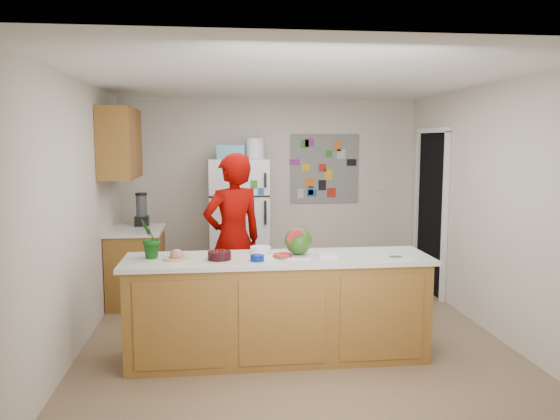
{
  "coord_description": "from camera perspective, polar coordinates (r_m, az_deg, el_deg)",
  "views": [
    {
      "loc": [
        -0.72,
        -5.15,
        1.92
      ],
      "look_at": [
        -0.1,
        0.2,
        1.24
      ],
      "focal_mm": 35.0,
      "sensor_mm": 36.0,
      "label": 1
    }
  ],
  "objects": [
    {
      "name": "keys",
      "position": [
        4.86,
        11.97,
        -4.8
      ],
      "size": [
        0.1,
        0.05,
        0.01
      ],
      "primitive_type": "cube",
      "rotation": [
        0.0,
        0.0,
        0.09
      ],
      "color": "gray",
      "rests_on": "peninsula_top"
    },
    {
      "name": "peninsula_top",
      "position": [
        4.79,
        -0.2,
        -5.14
      ],
      "size": [
        2.68,
        0.7,
        0.04
      ],
      "primitive_type": "cube",
      "color": "silver",
      "rests_on": "peninsula_base"
    },
    {
      "name": "ceiling",
      "position": [
        5.24,
        1.4,
        13.62
      ],
      "size": [
        4.0,
        4.5,
        0.02
      ],
      "primitive_type": "cube",
      "color": "white",
      "rests_on": "wall_back"
    },
    {
      "name": "paper_towel",
      "position": [
        4.81,
        4.96,
        -4.75
      ],
      "size": [
        0.17,
        0.15,
        0.02
      ],
      "primitive_type": "cube",
      "rotation": [
        0.0,
        0.0,
        -0.03
      ],
      "color": "white",
      "rests_on": "peninsula_top"
    },
    {
      "name": "doorway",
      "position": [
        7.19,
        15.58,
        -0.3
      ],
      "size": [
        0.03,
        0.85,
        2.04
      ],
      "primitive_type": "cube",
      "color": "black",
      "rests_on": "ground"
    },
    {
      "name": "fridge_top_bin",
      "position": [
        7.04,
        -5.22,
        6.07
      ],
      "size": [
        0.35,
        0.28,
        0.18
      ],
      "primitive_type": "cube",
      "color": "#5999B2",
      "rests_on": "refrigerator"
    },
    {
      "name": "photo_collage",
      "position": [
        7.54,
        4.68,
        4.32
      ],
      "size": [
        0.95,
        0.01,
        0.95
      ],
      "primitive_type": "cube",
      "color": "slate",
      "rests_on": "wall_back"
    },
    {
      "name": "wall_left",
      "position": [
        5.35,
        -20.47,
        -0.49
      ],
      "size": [
        0.02,
        4.5,
        2.5
      ],
      "primitive_type": "cube",
      "color": "beige",
      "rests_on": "ground"
    },
    {
      "name": "potted_plant",
      "position": [
        4.81,
        -13.44,
        -2.9
      ],
      "size": [
        0.21,
        0.23,
        0.35
      ],
      "primitive_type": "imported",
      "rotation": [
        0.0,
        0.0,
        4.4
      ],
      "color": "#13430F",
      "rests_on": "peninsula_top"
    },
    {
      "name": "peninsula_base",
      "position": [
        4.91,
        -0.2,
        -10.39
      ],
      "size": [
        2.6,
        0.62,
        0.88
      ],
      "primitive_type": "cube",
      "color": "brown",
      "rests_on": "floor"
    },
    {
      "name": "watermelon",
      "position": [
        4.81,
        1.91,
        -3.24
      ],
      "size": [
        0.24,
        0.24,
        0.24
      ],
      "primitive_type": "sphere",
      "color": "#245B0E",
      "rests_on": "cutting_board"
    },
    {
      "name": "cutting_board",
      "position": [
        4.81,
        1.23,
        -4.78
      ],
      "size": [
        0.44,
        0.38,
        0.01
      ],
      "primitive_type": "cube",
      "rotation": [
        0.0,
        0.0,
        -0.31
      ],
      "color": "silver",
      "rests_on": "peninsula_top"
    },
    {
      "name": "watermelon_slice",
      "position": [
        4.74,
        0.21,
        -4.73
      ],
      "size": [
        0.16,
        0.16,
        0.02
      ],
      "primitive_type": "cylinder",
      "color": "#CF2E58",
      "rests_on": "cutting_board"
    },
    {
      "name": "side_counter_top",
      "position": [
        6.66,
        -14.88,
        -2.08
      ],
      "size": [
        0.64,
        0.84,
        0.04
      ],
      "primitive_type": "cube",
      "color": "silver",
      "rests_on": "side_counter_base"
    },
    {
      "name": "plate",
      "position": [
        4.76,
        -10.73,
        -5.01
      ],
      "size": [
        0.24,
        0.24,
        0.02
      ],
      "primitive_type": "cylinder",
      "rotation": [
        0.0,
        0.0,
        0.03
      ],
      "color": "#B4A38D",
      "rests_on": "peninsula_top"
    },
    {
      "name": "cobalt_bowl",
      "position": [
        4.62,
        -2.39,
        -5.03
      ],
      "size": [
        0.14,
        0.14,
        0.05
      ],
      "primitive_type": "cylinder",
      "rotation": [
        0.0,
        0.0,
        0.24
      ],
      "color": "navy",
      "rests_on": "peninsula_top"
    },
    {
      "name": "blender_appliance",
      "position": [
        6.84,
        -14.26,
        -0.04
      ],
      "size": [
        0.13,
        0.13,
        0.38
      ],
      "primitive_type": "cylinder",
      "color": "black",
      "rests_on": "side_counter_top"
    },
    {
      "name": "wall_right",
      "position": [
        5.87,
        21.19,
        0.11
      ],
      "size": [
        0.02,
        4.5,
        2.5
      ],
      "primitive_type": "cube",
      "color": "beige",
      "rests_on": "ground"
    },
    {
      "name": "floor",
      "position": [
        5.55,
        1.32,
        -13.2
      ],
      "size": [
        4.0,
        4.5,
        0.02
      ],
      "primitive_type": "cube",
      "color": "brown",
      "rests_on": "ground"
    },
    {
      "name": "white_bowl",
      "position": [
        4.93,
        -2.04,
        -4.19
      ],
      "size": [
        0.21,
        0.21,
        0.06
      ],
      "primitive_type": "cylinder",
      "rotation": [
        0.0,
        0.0,
        0.13
      ],
      "color": "silver",
      "rests_on": "peninsula_top"
    },
    {
      "name": "refrigerator",
      "position": [
        7.12,
        -4.33,
        -1.51
      ],
      "size": [
        0.75,
        0.7,
        1.7
      ],
      "primitive_type": "cube",
      "color": "silver",
      "rests_on": "floor"
    },
    {
      "name": "side_counter_base",
      "position": [
        6.74,
        -14.76,
        -5.85
      ],
      "size": [
        0.6,
        0.8,
        0.86
      ],
      "primitive_type": "cube",
      "color": "brown",
      "rests_on": "floor"
    },
    {
      "name": "person",
      "position": [
        5.68,
        -4.92,
        -3.18
      ],
      "size": [
        0.78,
        0.67,
        1.81
      ],
      "primitive_type": "imported",
      "rotation": [
        0.0,
        0.0,
        3.57
      ],
      "color": "#6F0300",
      "rests_on": "floor"
    },
    {
      "name": "wall_back",
      "position": [
        7.48,
        -1.02,
        2.01
      ],
      "size": [
        4.0,
        0.02,
        2.5
      ],
      "primitive_type": "cube",
      "color": "beige",
      "rests_on": "ground"
    },
    {
      "name": "cherry_bowl",
      "position": [
        4.7,
        -6.34,
        -4.75
      ],
      "size": [
        0.23,
        0.23,
        0.07
      ],
      "primitive_type": "cylinder",
      "rotation": [
        0.0,
        0.0,
        0.15
      ],
      "color": "black",
      "rests_on": "peninsula_top"
    },
    {
      "name": "upper_cabinets",
      "position": [
        6.55,
        -16.37,
        6.69
      ],
      "size": [
        0.35,
        1.0,
        0.8
      ],
      "primitive_type": "cube",
      "color": "brown",
      "rests_on": "wall_left"
    }
  ]
}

